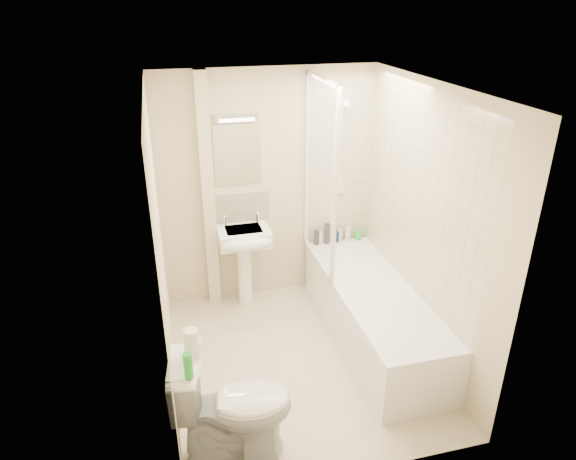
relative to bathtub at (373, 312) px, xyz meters
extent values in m
plane|color=beige|center=(-0.75, -0.15, -0.29)|extent=(2.50, 2.50, 0.00)
cube|color=beige|center=(-0.75, 1.10, 0.91)|extent=(2.20, 0.02, 2.40)
cube|color=beige|center=(-1.85, -0.15, 0.91)|extent=(0.02, 2.50, 2.40)
cube|color=beige|center=(0.35, -0.15, 0.91)|extent=(0.02, 2.50, 2.40)
cube|color=white|center=(-0.75, -0.15, 2.11)|extent=(2.20, 2.50, 0.02)
cube|color=beige|center=(0.00, 1.09, 1.14)|extent=(0.70, 0.01, 1.75)
cube|color=beige|center=(0.34, 0.00, 1.14)|extent=(0.01, 2.10, 1.75)
cube|color=beige|center=(-1.37, 1.04, 0.91)|extent=(0.12, 0.12, 2.40)
cube|color=beige|center=(-1.05, 1.09, 0.74)|extent=(0.60, 0.02, 0.30)
cube|color=white|center=(-1.05, 1.09, 1.29)|extent=(0.46, 0.01, 0.60)
cube|color=silver|center=(-1.05, 1.06, 1.66)|extent=(0.42, 0.07, 0.07)
cube|color=white|center=(0.00, 0.00, -0.01)|extent=(0.70, 2.10, 0.55)
cube|color=white|center=(0.00, 0.00, 0.21)|extent=(0.56, 1.96, 0.05)
cube|color=white|center=(-0.35, 0.65, 1.16)|extent=(0.01, 0.90, 1.80)
cube|color=white|center=(-0.35, 1.08, 1.16)|extent=(0.04, 0.04, 1.80)
cube|color=white|center=(-0.35, 0.20, 1.16)|extent=(0.04, 0.04, 1.80)
cube|color=white|center=(-0.35, 0.65, 2.04)|extent=(0.04, 0.90, 0.04)
cube|color=white|center=(-0.35, 0.65, 0.28)|extent=(0.04, 0.90, 0.03)
cylinder|color=white|center=(0.00, 1.06, 1.26)|extent=(0.02, 0.02, 0.90)
cylinder|color=white|center=(0.00, 1.06, 0.81)|extent=(0.05, 0.05, 0.02)
cylinder|color=white|center=(0.00, 1.06, 1.71)|extent=(0.05, 0.05, 0.02)
cylinder|color=white|center=(0.00, 1.00, 1.74)|extent=(0.08, 0.11, 0.11)
cube|color=white|center=(0.00, 1.06, 0.88)|extent=(0.10, 0.05, 0.14)
cylinder|color=white|center=(-0.02, 1.04, 1.31)|extent=(0.01, 0.13, 0.84)
cylinder|color=white|center=(-1.05, 0.93, 0.06)|extent=(0.15, 0.15, 0.69)
cube|color=white|center=(-1.05, 0.90, 0.50)|extent=(0.51, 0.39, 0.16)
ellipsoid|color=white|center=(-1.05, 0.73, 0.50)|extent=(0.51, 0.22, 0.16)
cube|color=silver|center=(-1.05, 0.90, 0.56)|extent=(0.36, 0.26, 0.04)
cylinder|color=white|center=(-1.22, 1.01, 0.63)|extent=(0.03, 0.03, 0.10)
cylinder|color=white|center=(-0.89, 1.01, 0.63)|extent=(0.03, 0.03, 0.10)
sphere|color=white|center=(-1.22, 1.01, 0.68)|extent=(0.04, 0.04, 0.04)
sphere|color=white|center=(-0.89, 1.01, 0.68)|extent=(0.04, 0.04, 0.04)
cylinder|color=black|center=(-0.25, 1.01, 0.34)|extent=(0.06, 0.06, 0.16)
cylinder|color=silver|center=(-0.21, 1.01, 0.34)|extent=(0.05, 0.05, 0.15)
cylinder|color=black|center=(-0.13, 1.01, 0.37)|extent=(0.06, 0.06, 0.23)
cylinder|color=navy|center=(-0.02, 1.01, 0.32)|extent=(0.05, 0.05, 0.13)
cylinder|color=beige|center=(0.02, 1.01, 0.33)|extent=(0.05, 0.05, 0.15)
cylinder|color=silver|center=(0.11, 1.01, 0.34)|extent=(0.06, 0.06, 0.16)
cylinder|color=green|center=(0.23, 1.01, 0.31)|extent=(0.07, 0.07, 0.10)
imported|color=white|center=(-1.47, -1.00, 0.12)|extent=(0.67, 0.93, 0.83)
cylinder|color=white|center=(-1.70, -0.91, 0.59)|extent=(0.11, 0.11, 0.10)
cylinder|color=white|center=(-1.71, -0.93, 0.70)|extent=(0.10, 0.10, 0.11)
cylinder|color=green|center=(-1.74, -1.13, 0.63)|extent=(0.06, 0.06, 0.18)
camera|label=1|loc=(-1.77, -3.72, 2.71)|focal=32.00mm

